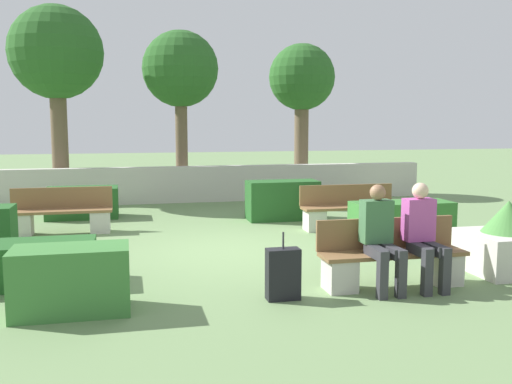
# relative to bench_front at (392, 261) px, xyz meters

# --- Properties ---
(ground_plane) EXTENTS (60.00, 60.00, 0.00)m
(ground_plane) POSITION_rel_bench_front_xyz_m (-1.62, 2.38, -0.33)
(ground_plane) COLOR #6B8956
(perimeter_wall) EXTENTS (12.68, 0.30, 0.94)m
(perimeter_wall) POSITION_rel_bench_front_xyz_m (-1.62, 8.25, 0.14)
(perimeter_wall) COLOR beige
(perimeter_wall) RESTS_ON ground_plane
(bench_front) EXTENTS (1.90, 0.49, 0.85)m
(bench_front) POSITION_rel_bench_front_xyz_m (0.00, 0.00, 0.00)
(bench_front) COLOR brown
(bench_front) RESTS_ON ground_plane
(bench_left_side) EXTENTS (1.86, 0.49, 0.85)m
(bench_left_side) POSITION_rel_bench_front_xyz_m (-4.51, 4.57, -0.00)
(bench_left_side) COLOR brown
(bench_left_side) RESTS_ON ground_plane
(bench_right_side) EXTENTS (1.94, 0.48, 0.85)m
(bench_right_side) POSITION_rel_bench_front_xyz_m (0.97, 3.81, 0.00)
(bench_right_side) COLOR brown
(bench_right_side) RESTS_ON ground_plane
(person_seated_man) EXTENTS (0.38, 0.63, 1.33)m
(person_seated_man) POSITION_rel_bench_front_xyz_m (0.35, -0.14, 0.40)
(person_seated_man) COLOR #333338
(person_seated_man) RESTS_ON ground_plane
(person_seated_woman) EXTENTS (0.38, 0.63, 1.32)m
(person_seated_woman) POSITION_rel_bench_front_xyz_m (-0.23, -0.14, 0.40)
(person_seated_woman) COLOR #333338
(person_seated_woman) RESTS_ON ground_plane
(hedge_block_near_left) EXTENTS (1.80, 0.66, 0.68)m
(hedge_block_near_left) POSITION_rel_bench_front_xyz_m (1.49, 2.65, 0.01)
(hedge_block_near_left) COLOR #33702D
(hedge_block_near_left) RESTS_ON ground_plane
(hedge_block_mid_left) EXTENTS (1.25, 0.64, 0.74)m
(hedge_block_mid_left) POSITION_rel_bench_front_xyz_m (-3.91, -0.18, 0.04)
(hedge_block_mid_left) COLOR #3D7A38
(hedge_block_mid_left) RESTS_ON ground_plane
(hedge_block_mid_right) EXTENTS (1.52, 0.80, 0.67)m
(hedge_block_mid_right) POSITION_rel_bench_front_xyz_m (-4.26, 6.29, 0.00)
(hedge_block_mid_right) COLOR #235623
(hedge_block_mid_right) RESTS_ON ground_plane
(hedge_block_far_left) EXTENTS (2.00, 0.80, 0.56)m
(hedge_block_far_left) POSITION_rel_bench_front_xyz_m (-4.72, 1.08, -0.05)
(hedge_block_far_left) COLOR #235623
(hedge_block_far_left) RESTS_ON ground_plane
(hedge_block_far_right) EXTENTS (1.52, 0.67, 0.84)m
(hedge_block_far_right) POSITION_rel_bench_front_xyz_m (-0.04, 5.14, 0.09)
(hedge_block_far_right) COLOR #235623
(hedge_block_far_right) RESTS_ON ground_plane
(planter_corner_left) EXTENTS (1.07, 1.07, 1.01)m
(planter_corner_left) POSITION_rel_bench_front_xyz_m (1.88, 0.28, 0.08)
(planter_corner_left) COLOR beige
(planter_corner_left) RESTS_ON ground_plane
(suitcase) EXTENTS (0.40, 0.20, 0.81)m
(suitcase) POSITION_rel_bench_front_xyz_m (-1.51, -0.23, -0.02)
(suitcase) COLOR black
(suitcase) RESTS_ON ground_plane
(tree_leftmost) EXTENTS (2.34, 2.34, 4.99)m
(tree_leftmost) POSITION_rel_bench_front_xyz_m (-4.94, 8.74, 3.40)
(tree_leftmost) COLOR brown
(tree_leftmost) RESTS_ON ground_plane
(tree_center_left) EXTENTS (2.00, 2.00, 4.48)m
(tree_center_left) POSITION_rel_bench_front_xyz_m (-1.84, 8.75, 3.07)
(tree_center_left) COLOR brown
(tree_center_left) RESTS_ON ground_plane
(tree_center_right) EXTENTS (1.90, 1.90, 4.31)m
(tree_center_right) POSITION_rel_bench_front_xyz_m (1.68, 9.35, 2.91)
(tree_center_right) COLOR brown
(tree_center_right) RESTS_ON ground_plane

